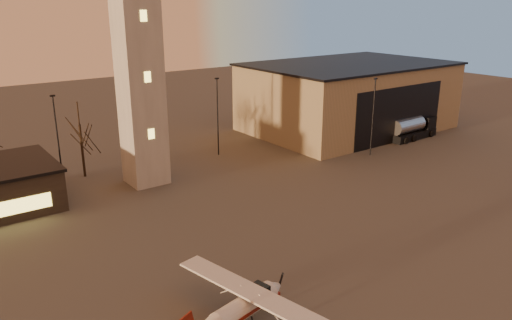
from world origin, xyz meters
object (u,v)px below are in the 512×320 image
Objects in this scene: cessna_front at (246,309)px; hangar at (348,96)px; control_tower at (136,32)px; fuel_truck at (412,130)px.

hangar is at bearing 25.28° from cessna_front.
control_tower reaches higher than fuel_truck.
control_tower is at bearing 169.31° from fuel_truck.
cessna_front is at bearing -156.35° from fuel_truck.
hangar is 3.47× the size of fuel_truck.
control_tower is 42.44m from fuel_truck.
hangar is 11.18m from fuel_truck.
hangar is 2.60× the size of cessna_front.
fuel_truck is (39.23, -6.00, -15.04)m from control_tower.
cessna_front is 50.05m from fuel_truck.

